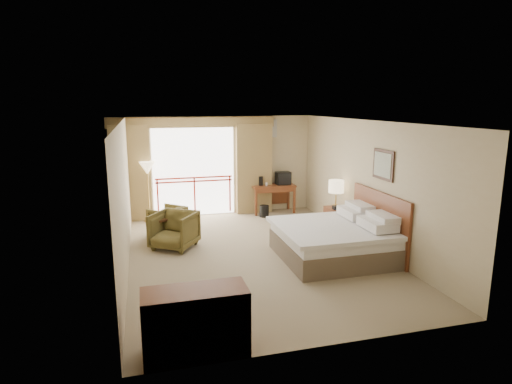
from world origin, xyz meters
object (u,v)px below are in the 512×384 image
object	(u,v)px
bed	(335,240)
dresser	(196,323)
nightstand	(336,220)
armchair_far	(168,233)
armchair_near	(175,248)
side_table	(159,226)
table_lamp	(336,187)
desk	(272,191)
wastebasket	(264,211)
tv	(283,178)
floor_lamp	(147,170)

from	to	relation	value
bed	dresser	size ratio (longest dim) A/B	1.66
bed	nightstand	bearing A→B (deg)	64.10
bed	armchair_far	world-z (taller)	bed
armchair_near	side_table	world-z (taller)	side_table
bed	table_lamp	distance (m)	1.88
nightstand	desk	world-z (taller)	desk
nightstand	table_lamp	distance (m)	0.80
bed	table_lamp	xyz separation A→B (m)	(0.74, 1.57, 0.74)
desk	dresser	size ratio (longest dim) A/B	0.95
wastebasket	side_table	bearing A→B (deg)	-152.50
bed	armchair_far	size ratio (longest dim) A/B	2.95
armchair_far	dresser	world-z (taller)	dresser
side_table	table_lamp	bearing A→B (deg)	-4.33
tv	dresser	bearing A→B (deg)	-98.20
table_lamp	desk	bearing A→B (deg)	110.77
nightstand	side_table	distance (m)	4.12
tv	nightstand	bearing A→B (deg)	-57.19
tv	dresser	distance (m)	7.26
wastebasket	armchair_far	bearing A→B (deg)	-161.90
tv	side_table	bearing A→B (deg)	-132.77
table_lamp	dresser	world-z (taller)	table_lamp
tv	armchair_near	distance (m)	4.12
desk	side_table	xyz separation A→B (m)	(-3.24, -1.97, -0.23)
floor_lamp	dresser	distance (m)	6.43
nightstand	side_table	xyz separation A→B (m)	(-4.11, 0.36, 0.08)
armchair_near	bed	bearing A→B (deg)	8.15
table_lamp	side_table	world-z (taller)	table_lamp
desk	wastebasket	size ratio (longest dim) A/B	3.80
wastebasket	armchair_far	size ratio (longest dim) A/B	0.44
desk	side_table	size ratio (longest dim) A/B	2.14
nightstand	side_table	bearing A→B (deg)	175.27
nightstand	bed	bearing A→B (deg)	-115.61
nightstand	tv	world-z (taller)	tv
nightstand	desk	size ratio (longest dim) A/B	0.51
desk	floor_lamp	world-z (taller)	floor_lamp
tv	side_table	world-z (taller)	tv
nightstand	dresser	distance (m)	5.68
side_table	wastebasket	bearing A→B (deg)	27.50
armchair_far	side_table	distance (m)	0.78
armchair_near	dresser	world-z (taller)	dresser
nightstand	armchair_far	distance (m)	4.01
armchair_far	side_table	xyz separation A→B (m)	(-0.23, -0.63, 0.39)
bed	floor_lamp	xyz separation A→B (m)	(-3.53, 3.69, 0.98)
desk	wastebasket	bearing A→B (deg)	-124.87
armchair_near	floor_lamp	size ratio (longest dim) A/B	0.55
desk	armchair_near	xyz separation A→B (m)	(-2.93, -2.42, -0.62)
bed	armchair_near	world-z (taller)	bed
table_lamp	wastebasket	xyz separation A→B (m)	(-1.24, 1.80, -0.95)
side_table	dresser	size ratio (longest dim) A/B	0.44
armchair_far	dresser	distance (m)	5.18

